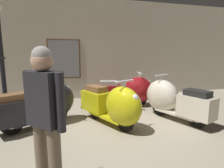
{
  "coord_description": "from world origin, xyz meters",
  "views": [
    {
      "loc": [
        -1.14,
        -3.42,
        1.64
      ],
      "look_at": [
        0.1,
        1.05,
        0.85
      ],
      "focal_mm": 29.64,
      "sensor_mm": 36.0,
      "label": 1
    }
  ],
  "objects_px": {
    "scooter_1": "(114,105)",
    "scooter_2": "(129,91)",
    "scooter_0": "(44,104)",
    "visitor_0": "(45,113)",
    "lamppost": "(1,54)",
    "scooter_3": "(171,99)"
  },
  "relations": [
    {
      "from": "scooter_0",
      "to": "lamppost",
      "type": "xyz_separation_m",
      "value": [
        -0.99,
        0.82,
        1.1
      ]
    },
    {
      "from": "scooter_1",
      "to": "scooter_2",
      "type": "bearing_deg",
      "value": 121.45
    },
    {
      "from": "scooter_3",
      "to": "visitor_0",
      "type": "relative_size",
      "value": 1.08
    },
    {
      "from": "lamppost",
      "to": "visitor_0",
      "type": "xyz_separation_m",
      "value": [
        1.2,
        -3.04,
        -0.6
      ]
    },
    {
      "from": "visitor_0",
      "to": "lamppost",
      "type": "bearing_deg",
      "value": 67.79
    },
    {
      "from": "visitor_0",
      "to": "scooter_2",
      "type": "bearing_deg",
      "value": 11.25
    },
    {
      "from": "scooter_1",
      "to": "scooter_2",
      "type": "relative_size",
      "value": 1.03
    },
    {
      "from": "scooter_1",
      "to": "lamppost",
      "type": "distance_m",
      "value": 3.02
    },
    {
      "from": "scooter_0",
      "to": "scooter_3",
      "type": "bearing_deg",
      "value": -35.99
    },
    {
      "from": "scooter_0",
      "to": "scooter_2",
      "type": "distance_m",
      "value": 2.55
    },
    {
      "from": "scooter_2",
      "to": "lamppost",
      "type": "xyz_separation_m",
      "value": [
        -3.38,
        -0.07,
        1.12
      ]
    },
    {
      "from": "scooter_2",
      "to": "visitor_0",
      "type": "relative_size",
      "value": 1.04
    },
    {
      "from": "visitor_0",
      "to": "scooter_0",
      "type": "bearing_deg",
      "value": 51.65
    },
    {
      "from": "scooter_0",
      "to": "scooter_2",
      "type": "bearing_deg",
      "value": -8.12
    },
    {
      "from": "scooter_0",
      "to": "scooter_1",
      "type": "height_order",
      "value": "scooter_1"
    },
    {
      "from": "lamppost",
      "to": "scooter_0",
      "type": "bearing_deg",
      "value": -39.74
    },
    {
      "from": "lamppost",
      "to": "visitor_0",
      "type": "bearing_deg",
      "value": -68.4
    },
    {
      "from": "scooter_2",
      "to": "lamppost",
      "type": "distance_m",
      "value": 3.56
    },
    {
      "from": "scooter_3",
      "to": "visitor_0",
      "type": "xyz_separation_m",
      "value": [
        -2.79,
        -1.83,
        0.49
      ]
    },
    {
      "from": "scooter_1",
      "to": "visitor_0",
      "type": "height_order",
      "value": "visitor_0"
    },
    {
      "from": "scooter_1",
      "to": "scooter_3",
      "type": "distance_m",
      "value": 1.51
    },
    {
      "from": "scooter_0",
      "to": "visitor_0",
      "type": "xyz_separation_m",
      "value": [
        0.21,
        -2.22,
        0.5
      ]
    }
  ]
}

